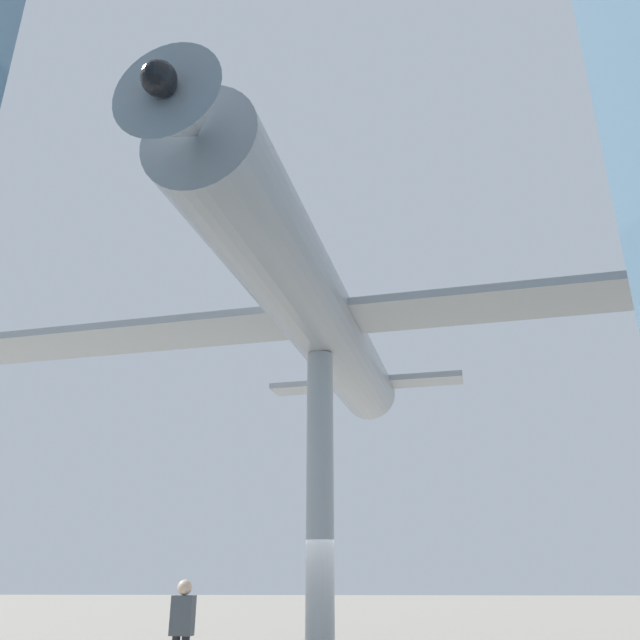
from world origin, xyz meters
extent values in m
cylinder|color=#999EA3|center=(0.00, 0.00, 3.25)|extent=(0.58, 0.58, 6.50)
cylinder|color=#93999E|center=(0.00, 0.00, 7.36)|extent=(4.53, 13.82, 1.71)
cube|color=#93999E|center=(0.00, 0.00, 7.36)|extent=(19.25, 5.79, 0.18)
cube|color=#93999E|center=(-1.26, -5.92, 7.49)|extent=(6.25, 2.26, 0.18)
cube|color=#93999E|center=(-1.26, -5.92, 8.40)|extent=(0.40, 1.11, 1.73)
cone|color=#93999E|center=(1.52, 7.18, 7.36)|extent=(1.61, 1.19, 1.46)
sphere|color=black|center=(1.65, 7.80, 7.36)|extent=(0.44, 0.44, 0.44)
cube|color=#4C5156|center=(2.41, 1.34, 1.18)|extent=(0.43, 0.28, 0.65)
sphere|color=beige|center=(2.41, 1.34, 1.64)|extent=(0.27, 0.27, 0.27)
camera|label=1|loc=(-0.45, 13.53, 1.96)|focal=35.00mm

